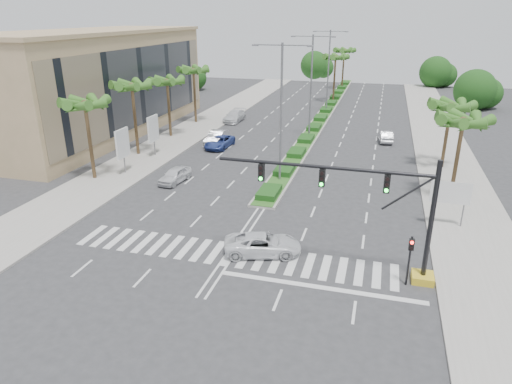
# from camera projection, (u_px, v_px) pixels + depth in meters

# --- Properties ---
(ground) EXTENTS (160.00, 160.00, 0.00)m
(ground) POSITION_uv_depth(u_px,v_px,m) (230.00, 254.00, 28.81)
(ground) COLOR #333335
(ground) RESTS_ON ground
(footpath_right) EXTENTS (6.00, 120.00, 0.15)m
(footpath_right) POSITION_uv_depth(u_px,v_px,m) (451.00, 174.00, 42.90)
(footpath_right) COLOR gray
(footpath_right) RESTS_ON ground
(footpath_left) EXTENTS (6.00, 120.00, 0.15)m
(footpath_left) POSITION_uv_depth(u_px,v_px,m) (158.00, 150.00, 50.52)
(footpath_left) COLOR gray
(footpath_left) RESTS_ON ground
(median) EXTENTS (2.20, 75.00, 0.20)m
(median) POSITION_uv_depth(u_px,v_px,m) (325.00, 113.00, 69.11)
(median) COLOR gray
(median) RESTS_ON ground
(median_grass) EXTENTS (1.80, 75.00, 0.04)m
(median_grass) POSITION_uv_depth(u_px,v_px,m) (325.00, 112.00, 69.07)
(median_grass) COLOR #355C1F
(median_grass) RESTS_ON median
(building) EXTENTS (12.00, 36.00, 12.00)m
(building) POSITION_uv_depth(u_px,v_px,m) (98.00, 84.00, 56.44)
(building) COLOR tan
(building) RESTS_ON ground
(signal_gantry) EXTENTS (12.60, 1.20, 7.20)m
(signal_gantry) POSITION_uv_depth(u_px,v_px,m) (388.00, 222.00, 25.22)
(signal_gantry) COLOR gold
(signal_gantry) RESTS_ON ground
(pedestrian_signal) EXTENTS (0.28, 0.36, 3.00)m
(pedestrian_signal) POSITION_uv_depth(u_px,v_px,m) (410.00, 253.00, 24.79)
(pedestrian_signal) COLOR black
(pedestrian_signal) RESTS_ON ground
(direction_sign) EXTENTS (2.70, 0.11, 3.40)m
(direction_sign) POSITION_uv_depth(u_px,v_px,m) (450.00, 195.00, 31.69)
(direction_sign) COLOR slate
(direction_sign) RESTS_ON ground
(billboard_near) EXTENTS (0.18, 2.10, 4.35)m
(billboard_near) POSITION_uv_depth(u_px,v_px,m) (123.00, 144.00, 42.12)
(billboard_near) COLOR slate
(billboard_near) RESTS_ON ground
(billboard_far) EXTENTS (0.18, 2.10, 4.35)m
(billboard_far) POSITION_uv_depth(u_px,v_px,m) (153.00, 129.00, 47.50)
(billboard_far) COLOR slate
(billboard_far) RESTS_ON ground
(palm_left_near) EXTENTS (4.57, 4.68, 7.55)m
(palm_left_near) POSITION_uv_depth(u_px,v_px,m) (85.00, 106.00, 39.47)
(palm_left_near) COLOR brown
(palm_left_near) RESTS_ON ground
(palm_left_mid) EXTENTS (4.57, 4.68, 7.95)m
(palm_left_mid) POSITION_uv_depth(u_px,v_px,m) (132.00, 88.00, 46.50)
(palm_left_mid) COLOR brown
(palm_left_mid) RESTS_ON ground
(palm_left_far) EXTENTS (4.57, 4.68, 7.35)m
(palm_left_far) POSITION_uv_depth(u_px,v_px,m) (167.00, 83.00, 53.88)
(palm_left_far) COLOR brown
(palm_left_far) RESTS_ON ground
(palm_left_end) EXTENTS (4.57, 4.68, 7.75)m
(palm_left_end) POSITION_uv_depth(u_px,v_px,m) (194.00, 72.00, 60.91)
(palm_left_end) COLOR brown
(palm_left_end) RESTS_ON ground
(palm_right_near) EXTENTS (4.57, 4.68, 7.05)m
(palm_right_near) POSITION_uv_depth(u_px,v_px,m) (463.00, 124.00, 35.45)
(palm_right_near) COLOR brown
(palm_right_near) RESTS_ON ground
(palm_right_far) EXTENTS (4.57, 4.68, 6.75)m
(palm_right_far) POSITION_uv_depth(u_px,v_px,m) (451.00, 108.00, 42.73)
(palm_right_far) COLOR brown
(palm_right_far) RESTS_ON ground
(palm_median_a) EXTENTS (4.57, 4.68, 8.05)m
(palm_median_a) POSITION_uv_depth(u_px,v_px,m) (336.00, 59.00, 75.49)
(palm_median_a) COLOR brown
(palm_median_a) RESTS_ON ground
(palm_median_b) EXTENTS (4.57, 4.68, 8.05)m
(palm_median_b) POSITION_uv_depth(u_px,v_px,m) (344.00, 52.00, 88.94)
(palm_median_b) COLOR brown
(palm_median_b) RESTS_ON ground
(streetlight_near) EXTENTS (5.10, 0.25, 12.00)m
(streetlight_near) POSITION_uv_depth(u_px,v_px,m) (281.00, 106.00, 38.87)
(streetlight_near) COLOR slate
(streetlight_near) RESTS_ON ground
(streetlight_mid) EXTENTS (5.10, 0.25, 12.00)m
(streetlight_mid) POSITION_uv_depth(u_px,v_px,m) (311.00, 81.00, 53.21)
(streetlight_mid) COLOR slate
(streetlight_mid) RESTS_ON ground
(streetlight_far) EXTENTS (5.10, 0.25, 12.00)m
(streetlight_far) POSITION_uv_depth(u_px,v_px,m) (329.00, 67.00, 67.56)
(streetlight_far) COLOR slate
(streetlight_far) RESTS_ON ground
(car_parked_a) EXTENTS (2.07, 4.07, 1.33)m
(car_parked_a) POSITION_uv_depth(u_px,v_px,m) (175.00, 175.00, 40.90)
(car_parked_a) COLOR silver
(car_parked_a) RESTS_ON ground
(car_parked_b) EXTENTS (1.69, 4.77, 1.57)m
(car_parked_b) POSITION_uv_depth(u_px,v_px,m) (217.00, 138.00, 52.71)
(car_parked_b) COLOR #B4B4B9
(car_parked_b) RESTS_ON ground
(car_parked_c) EXTENTS (2.48, 4.89, 1.32)m
(car_parked_c) POSITION_uv_depth(u_px,v_px,m) (220.00, 142.00, 51.47)
(car_parked_c) COLOR #2E428E
(car_parked_c) RESTS_ON ground
(car_parked_d) EXTENTS (2.20, 5.24, 1.51)m
(car_parked_d) POSITION_uv_depth(u_px,v_px,m) (234.00, 116.00, 63.92)
(car_parked_d) COLOR silver
(car_parked_d) RESTS_ON ground
(car_crossing) EXTENTS (5.27, 3.51, 1.34)m
(car_crossing) POSITION_uv_depth(u_px,v_px,m) (263.00, 244.00, 28.66)
(car_crossing) COLOR white
(car_crossing) RESTS_ON ground
(car_right) EXTENTS (1.88, 4.23, 1.35)m
(car_right) POSITION_uv_depth(u_px,v_px,m) (385.00, 136.00, 53.89)
(car_right) COLOR #B6B7BC
(car_right) RESTS_ON ground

